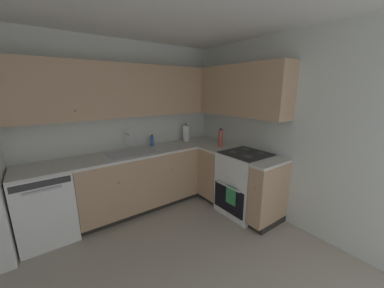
{
  "coord_description": "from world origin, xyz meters",
  "views": [
    {
      "loc": [
        -0.76,
        -1.56,
        1.8
      ],
      "look_at": [
        1.0,
        0.86,
        1.05
      ],
      "focal_mm": 20.38,
      "sensor_mm": 36.0,
      "label": 1
    }
  ],
  "objects_px": {
    "soap_bottle": "(152,141)",
    "paper_towel_roll": "(186,133)",
    "dishwasher": "(46,205)",
    "oil_bottle": "(221,138)",
    "oven_range": "(244,183)"
  },
  "relations": [
    {
      "from": "oven_range",
      "to": "oil_bottle",
      "type": "height_order",
      "value": "oil_bottle"
    },
    {
      "from": "soap_bottle",
      "to": "paper_towel_roll",
      "type": "xyz_separation_m",
      "value": [
        0.65,
        -0.02,
        0.06
      ]
    },
    {
      "from": "dishwasher",
      "to": "paper_towel_roll",
      "type": "xyz_separation_m",
      "value": [
        2.18,
        0.16,
        0.61
      ]
    },
    {
      "from": "oven_range",
      "to": "paper_towel_roll",
      "type": "bearing_deg",
      "value": 101.28
    },
    {
      "from": "paper_towel_roll",
      "to": "oil_bottle",
      "type": "xyz_separation_m",
      "value": [
        0.22,
        -0.66,
        0.0
      ]
    },
    {
      "from": "soap_bottle",
      "to": "oil_bottle",
      "type": "distance_m",
      "value": 1.1
    },
    {
      "from": "soap_bottle",
      "to": "oil_bottle",
      "type": "height_order",
      "value": "oil_bottle"
    },
    {
      "from": "paper_towel_roll",
      "to": "oven_range",
      "type": "bearing_deg",
      "value": -78.72
    },
    {
      "from": "dishwasher",
      "to": "oven_range",
      "type": "relative_size",
      "value": 0.83
    },
    {
      "from": "paper_towel_roll",
      "to": "soap_bottle",
      "type": "bearing_deg",
      "value": 178.24
    },
    {
      "from": "paper_towel_roll",
      "to": "oil_bottle",
      "type": "relative_size",
      "value": 1.14
    },
    {
      "from": "soap_bottle",
      "to": "oven_range",
      "type": "bearing_deg",
      "value": -53.53
    },
    {
      "from": "dishwasher",
      "to": "soap_bottle",
      "type": "distance_m",
      "value": 1.64
    },
    {
      "from": "dishwasher",
      "to": "soap_bottle",
      "type": "bearing_deg",
      "value": 6.73
    },
    {
      "from": "paper_towel_roll",
      "to": "dishwasher",
      "type": "bearing_deg",
      "value": -175.79
    }
  ]
}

